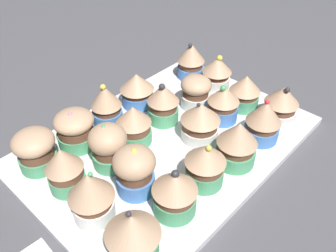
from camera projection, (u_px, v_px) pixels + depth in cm
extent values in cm
cube|color=#4C4C51|center=(168.00, 152.00, 60.65)|extent=(180.00, 180.00, 3.00)
cube|color=silver|center=(168.00, 143.00, 59.32)|extent=(46.40, 32.63, 1.20)
cylinder|color=#4C9E6B|center=(134.00, 247.00, 42.08)|extent=(5.96, 5.96, 2.70)
cylinder|color=brown|center=(133.00, 237.00, 40.79)|extent=(5.47, 5.47, 1.36)
cone|color=tan|center=(132.00, 225.00, 39.39)|extent=(6.64, 6.64, 3.07)
sphere|color=#333338|center=(129.00, 214.00, 38.83)|extent=(0.65, 0.65, 0.65)
cylinder|color=#4C9E6B|center=(175.00, 203.00, 47.04)|extent=(5.77, 5.77, 2.76)
cylinder|color=brown|center=(175.00, 193.00, 45.76)|extent=(5.40, 5.40, 1.31)
cone|color=tan|center=(175.00, 182.00, 44.42)|extent=(6.04, 6.04, 2.91)
sphere|color=#333338|center=(175.00, 174.00, 43.75)|extent=(1.08, 1.08, 1.08)
cylinder|color=#4C9E6B|center=(204.00, 175.00, 50.97)|extent=(5.57, 5.57, 2.75)
cylinder|color=brown|center=(205.00, 165.00, 49.66)|extent=(5.27, 5.27, 1.42)
cone|color=tan|center=(206.00, 154.00, 48.28)|extent=(5.91, 5.91, 2.92)
sphere|color=#EAD64C|center=(209.00, 148.00, 47.15)|extent=(0.86, 0.86, 0.86)
cylinder|color=#4C9E6B|center=(235.00, 155.00, 54.24)|extent=(6.08, 6.08, 2.57)
cylinder|color=brown|center=(236.00, 146.00, 52.98)|extent=(5.41, 5.41, 1.39)
cone|color=tan|center=(239.00, 133.00, 51.39)|extent=(6.11, 6.11, 3.63)
cylinder|color=#477AC6|center=(261.00, 133.00, 58.56)|extent=(5.67, 5.67, 2.39)
cylinder|color=brown|center=(263.00, 124.00, 57.43)|extent=(5.08, 5.08, 1.17)
cone|color=tan|center=(265.00, 112.00, 55.84)|extent=(5.71, 5.71, 3.87)
sphere|color=red|center=(267.00, 102.00, 54.78)|extent=(0.82, 0.82, 0.82)
cylinder|color=white|center=(278.00, 115.00, 62.35)|extent=(5.83, 5.83, 2.34)
cylinder|color=brown|center=(281.00, 106.00, 61.16)|extent=(5.22, 5.22, 1.42)
cone|color=tan|center=(283.00, 95.00, 59.70)|extent=(5.93, 5.93, 3.19)
sphere|color=#333338|center=(287.00, 90.00, 58.30)|extent=(0.91, 0.91, 0.91)
cylinder|color=white|center=(94.00, 209.00, 46.42)|extent=(5.48, 5.48, 2.54)
cylinder|color=brown|center=(92.00, 199.00, 45.18)|extent=(5.07, 5.07, 1.38)
cone|color=tan|center=(89.00, 186.00, 43.49)|extent=(6.03, 6.03, 3.95)
sphere|color=#4CB266|center=(90.00, 174.00, 42.38)|extent=(0.62, 0.62, 0.62)
cylinder|color=#477AC6|center=(136.00, 182.00, 49.83)|extent=(5.42, 5.42, 2.79)
cylinder|color=brown|center=(135.00, 172.00, 48.50)|extent=(4.79, 4.79, 1.42)
ellipsoid|color=tan|center=(134.00, 162.00, 47.26)|extent=(5.91, 5.91, 4.14)
sphere|color=#EAD64C|center=(134.00, 151.00, 46.04)|extent=(0.92, 0.92, 0.92)
cylinder|color=white|center=(199.00, 132.00, 58.74)|extent=(6.17, 6.17, 2.22)
cylinder|color=brown|center=(200.00, 124.00, 57.54)|extent=(5.73, 5.73, 1.56)
cone|color=tan|center=(201.00, 112.00, 56.07)|extent=(6.50, 6.50, 3.10)
sphere|color=#333338|center=(199.00, 105.00, 55.12)|extent=(0.62, 0.62, 0.62)
cylinder|color=#477AC6|center=(222.00, 113.00, 62.49)|extent=(5.43, 5.43, 2.74)
cylinder|color=brown|center=(223.00, 104.00, 61.27)|extent=(5.02, 5.02, 1.12)
cone|color=tan|center=(224.00, 94.00, 60.00)|extent=(5.53, 5.53, 2.89)
sphere|color=#4CB266|center=(223.00, 88.00, 59.09)|extent=(1.04, 1.04, 1.04)
cylinder|color=#4C9E6B|center=(243.00, 101.00, 65.49)|extent=(5.44, 5.44, 2.46)
cylinder|color=brown|center=(244.00, 93.00, 64.39)|extent=(5.05, 5.05, 1.04)
cone|color=tan|center=(246.00, 84.00, 63.07)|extent=(5.64, 5.64, 3.12)
cylinder|color=#4C9E6B|center=(68.00, 181.00, 50.32)|extent=(5.21, 5.21, 2.41)
cylinder|color=brown|center=(65.00, 171.00, 49.09)|extent=(4.91, 4.91, 1.47)
cone|color=tan|center=(62.00, 159.00, 47.55)|extent=(5.34, 5.34, 3.39)
cylinder|color=#4C9E6B|center=(110.00, 159.00, 53.84)|extent=(5.22, 5.22, 2.39)
cylinder|color=brown|center=(109.00, 149.00, 52.62)|extent=(4.64, 4.64, 1.46)
ellipsoid|color=tan|center=(107.00, 139.00, 51.33)|extent=(5.75, 5.75, 4.36)
sphere|color=#4CB266|center=(103.00, 127.00, 50.21)|extent=(0.61, 0.61, 0.61)
cylinder|color=#4C9E6B|center=(135.00, 135.00, 58.13)|extent=(5.66, 5.66, 2.29)
cylinder|color=brown|center=(134.00, 126.00, 56.94)|extent=(5.28, 5.28, 1.48)
cone|color=tan|center=(133.00, 115.00, 55.49)|extent=(5.73, 5.73, 3.10)
cylinder|color=#4C9E6B|center=(163.00, 114.00, 62.27)|extent=(5.34, 5.34, 2.61)
cylinder|color=brown|center=(163.00, 105.00, 60.96)|extent=(4.79, 4.79, 1.52)
cone|color=tan|center=(163.00, 93.00, 59.44)|extent=(5.54, 5.54, 3.29)
sphere|color=#333338|center=(162.00, 87.00, 58.25)|extent=(1.08, 1.08, 1.08)
cylinder|color=white|center=(195.00, 100.00, 65.63)|extent=(5.29, 5.29, 2.52)
cylinder|color=brown|center=(196.00, 92.00, 64.46)|extent=(4.69, 4.69, 1.17)
ellipsoid|color=tan|center=(196.00, 85.00, 63.47)|extent=(5.58, 5.58, 3.25)
cylinder|color=white|center=(216.00, 83.00, 70.12)|extent=(5.31, 5.31, 2.73)
cylinder|color=brown|center=(217.00, 74.00, 68.89)|extent=(4.69, 4.69, 1.15)
cone|color=tan|center=(218.00, 65.00, 67.54)|extent=(5.73, 5.73, 3.13)
sphere|color=#EAD64C|center=(220.00, 58.00, 66.63)|extent=(1.14, 1.14, 1.14)
cylinder|color=#4C9E6B|center=(39.00, 160.00, 53.61)|extent=(5.69, 5.69, 2.27)
cylinder|color=brown|center=(36.00, 151.00, 52.40)|extent=(5.17, 5.17, 1.58)
ellipsoid|color=tan|center=(33.00, 142.00, 51.25)|extent=(6.28, 6.28, 3.43)
cylinder|color=#4C9E6B|center=(77.00, 138.00, 57.37)|extent=(6.12, 6.12, 2.45)
cylinder|color=brown|center=(75.00, 129.00, 56.14)|extent=(5.73, 5.73, 1.44)
ellipsoid|color=tan|center=(74.00, 121.00, 55.08)|extent=(6.36, 6.36, 3.20)
sphere|color=pink|center=(70.00, 115.00, 53.91)|extent=(0.75, 0.75, 0.75)
cylinder|color=#477AC6|center=(108.00, 117.00, 61.69)|extent=(5.24, 5.24, 2.56)
cylinder|color=brown|center=(107.00, 108.00, 60.49)|extent=(4.61, 4.61, 1.23)
cone|color=tan|center=(105.00, 96.00, 58.88)|extent=(5.28, 5.28, 3.85)
sphere|color=#EAD64C|center=(103.00, 87.00, 57.70)|extent=(1.02, 1.02, 1.02)
cylinder|color=#477AC6|center=(138.00, 99.00, 66.12)|extent=(5.81, 5.81, 2.36)
cylinder|color=brown|center=(137.00, 91.00, 65.05)|extent=(5.31, 5.31, 1.02)
cone|color=tan|center=(136.00, 82.00, 63.74)|extent=(6.27, 6.27, 3.15)
cylinder|color=#477AC6|center=(190.00, 72.00, 73.82)|extent=(5.42, 5.42, 2.35)
cylinder|color=brown|center=(191.00, 64.00, 72.64)|extent=(4.83, 4.83, 1.36)
cone|color=tan|center=(191.00, 52.00, 71.01)|extent=(5.62, 5.62, 3.80)
sphere|color=#333338|center=(190.00, 45.00, 69.59)|extent=(0.83, 0.83, 0.83)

